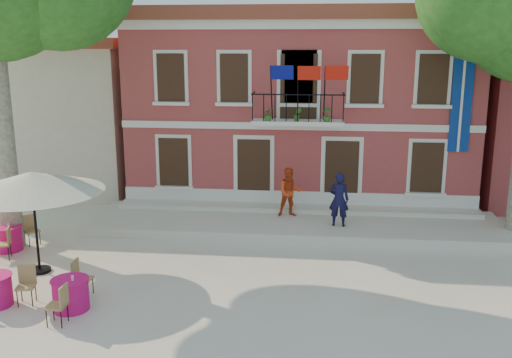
% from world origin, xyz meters
% --- Properties ---
extents(ground, '(90.00, 90.00, 0.00)m').
position_xyz_m(ground, '(0.00, 0.00, 0.00)').
color(ground, beige).
rests_on(ground, ground).
extents(main_building, '(13.50, 9.59, 7.50)m').
position_xyz_m(main_building, '(2.00, 9.99, 3.78)').
color(main_building, '#A1413A').
rests_on(main_building, ground).
extents(neighbor_west, '(9.40, 9.40, 6.40)m').
position_xyz_m(neighbor_west, '(-9.50, 11.00, 3.22)').
color(neighbor_west, beige).
rests_on(neighbor_west, ground).
extents(terrace, '(14.00, 3.40, 0.30)m').
position_xyz_m(terrace, '(2.00, 4.40, 0.15)').
color(terrace, silver).
rests_on(terrace, ground).
extents(patio_umbrella, '(3.83, 3.83, 2.85)m').
position_xyz_m(patio_umbrella, '(-4.91, -0.25, 2.56)').
color(patio_umbrella, black).
rests_on(patio_umbrella, ground).
extents(pedestrian_navy, '(0.70, 0.49, 1.80)m').
position_xyz_m(pedestrian_navy, '(3.45, 3.87, 1.20)').
color(pedestrian_navy, '#110F34').
rests_on(pedestrian_navy, terrace).
extents(pedestrian_orange, '(0.96, 0.82, 1.73)m').
position_xyz_m(pedestrian_orange, '(1.79, 4.80, 1.16)').
color(pedestrian_orange, '#D64419').
rests_on(pedestrian_orange, terrace).
extents(cafe_table_0, '(0.90, 1.92, 0.95)m').
position_xyz_m(cafe_table_0, '(-3.04, -2.39, 0.42)').
color(cafe_table_0, '#EF1675').
rests_on(cafe_table_0, ground).
extents(cafe_table_3, '(1.77, 1.84, 0.95)m').
position_xyz_m(cafe_table_3, '(-6.66, 1.26, 0.43)').
color(cafe_table_3, '#EF1675').
rests_on(cafe_table_3, ground).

